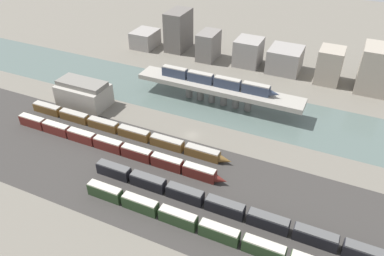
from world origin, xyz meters
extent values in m
plane|color=#666056|center=(0.00, 0.00, 0.00)|extent=(400.00, 400.00, 0.00)
cube|color=#33302D|center=(0.00, -24.00, 0.00)|extent=(280.00, 42.00, 0.01)
cube|color=#4C5B56|center=(0.00, 24.17, 0.00)|extent=(320.00, 29.74, 0.01)
cube|color=gray|center=(0.00, 24.17, 6.71)|extent=(66.07, 9.18, 1.88)
cylinder|color=slate|center=(-12.39, 24.17, 2.88)|extent=(2.63, 2.63, 5.77)
cylinder|color=slate|center=(-7.43, 24.17, 2.88)|extent=(2.63, 2.63, 5.77)
cylinder|color=slate|center=(-2.48, 24.17, 2.88)|extent=(2.63, 2.63, 5.77)
cylinder|color=slate|center=(2.48, 24.17, 2.88)|extent=(2.63, 2.63, 5.77)
cylinder|color=slate|center=(7.43, 24.17, 2.88)|extent=(2.63, 2.63, 5.77)
cylinder|color=slate|center=(12.39, 24.17, 2.88)|extent=(2.63, 2.63, 5.77)
cube|color=#2D384C|center=(-18.67, 24.17, 9.45)|extent=(10.35, 2.70, 3.62)
cube|color=#9E998E|center=(-18.67, 24.17, 11.46)|extent=(9.94, 2.49, 0.40)
cube|color=#2D384C|center=(-7.52, 24.17, 9.45)|extent=(10.35, 2.70, 3.62)
cube|color=#9E998E|center=(-7.52, 24.17, 11.46)|extent=(9.94, 2.49, 0.40)
cube|color=#2D384C|center=(3.62, 24.17, 9.45)|extent=(10.35, 2.70, 3.62)
cube|color=#9E998E|center=(3.62, 24.17, 11.46)|extent=(9.94, 2.49, 0.40)
cube|color=#2D384C|center=(14.77, 24.17, 9.45)|extent=(10.35, 2.70, 3.62)
cube|color=#9E998E|center=(14.77, 24.17, 11.46)|extent=(9.94, 2.49, 0.40)
cone|color=#2D384C|center=(21.76, 24.17, 9.27)|extent=(3.62, 2.43, 2.43)
cube|color=#23381E|center=(-9.51, -37.08, 1.83)|extent=(10.39, 2.70, 3.65)
cube|color=#B7B2A3|center=(-9.51, -37.08, 3.85)|extent=(9.97, 2.49, 0.40)
cube|color=#23381E|center=(1.85, -37.08, 1.83)|extent=(10.39, 2.70, 3.65)
cube|color=#B7B2A3|center=(1.85, -37.08, 3.85)|extent=(9.97, 2.49, 0.40)
cube|color=#23381E|center=(13.20, -37.08, 1.83)|extent=(10.39, 2.70, 3.65)
cube|color=#B7B2A3|center=(13.20, -37.08, 3.85)|extent=(9.97, 2.49, 0.40)
cube|color=#23381E|center=(24.56, -37.08, 1.83)|extent=(10.39, 2.70, 3.65)
cube|color=#B7B2A3|center=(24.56, -37.08, 3.85)|extent=(9.97, 2.49, 0.40)
cube|color=#23381E|center=(35.91, -37.08, 1.83)|extent=(10.39, 2.70, 3.65)
cube|color=#B7B2A3|center=(35.91, -37.08, 3.85)|extent=(9.97, 2.49, 0.40)
cube|color=black|center=(-12.54, -28.47, 1.76)|extent=(10.78, 2.97, 3.51)
cube|color=#4C4C4C|center=(-12.54, -28.47, 3.71)|extent=(10.35, 2.73, 0.40)
cube|color=black|center=(-0.75, -28.47, 1.76)|extent=(10.78, 2.97, 3.51)
cube|color=#4C4C4C|center=(-0.75, -28.47, 3.71)|extent=(10.35, 2.73, 0.40)
cube|color=black|center=(11.04, -28.47, 1.76)|extent=(10.78, 2.97, 3.51)
cube|color=#4C4C4C|center=(11.04, -28.47, 3.71)|extent=(10.35, 2.73, 0.40)
cube|color=black|center=(22.84, -28.47, 1.76)|extent=(10.78, 2.97, 3.51)
cube|color=#4C4C4C|center=(22.84, -28.47, 3.71)|extent=(10.35, 2.73, 0.40)
cube|color=black|center=(34.63, -28.47, 1.76)|extent=(10.78, 2.97, 3.51)
cube|color=#4C4C4C|center=(34.63, -28.47, 3.71)|extent=(10.35, 2.73, 0.40)
cube|color=black|center=(46.42, -28.47, 1.76)|extent=(10.78, 2.97, 3.51)
cube|color=#4C4C4C|center=(46.42, -28.47, 3.71)|extent=(10.35, 2.73, 0.40)
cube|color=black|center=(58.22, -28.47, 1.76)|extent=(10.78, 2.97, 3.51)
cube|color=#4C4C4C|center=(58.22, -28.47, 3.71)|extent=(10.35, 2.73, 0.40)
cube|color=#5B1E19|center=(-54.01, -18.60, 1.76)|extent=(10.22, 2.75, 3.53)
cube|color=#B7B2A3|center=(-54.01, -18.60, 3.73)|extent=(9.81, 2.53, 0.40)
cube|color=#5B1E19|center=(-43.16, -18.60, 1.76)|extent=(10.22, 2.75, 3.53)
cube|color=#B7B2A3|center=(-43.16, -18.60, 3.73)|extent=(9.81, 2.53, 0.40)
cube|color=#5B1E19|center=(-32.32, -18.60, 1.76)|extent=(10.22, 2.75, 3.53)
cube|color=#B7B2A3|center=(-32.32, -18.60, 3.73)|extent=(9.81, 2.53, 0.40)
cube|color=#5B1E19|center=(-21.47, -18.60, 1.76)|extent=(10.22, 2.75, 3.53)
cube|color=#B7B2A3|center=(-21.47, -18.60, 3.73)|extent=(9.81, 2.53, 0.40)
cube|color=#5B1E19|center=(-10.63, -18.60, 1.76)|extent=(10.22, 2.75, 3.53)
cube|color=#B7B2A3|center=(-10.63, -18.60, 3.73)|extent=(9.81, 2.53, 0.40)
cube|color=#5B1E19|center=(0.22, -18.60, 1.76)|extent=(10.22, 2.75, 3.53)
cube|color=#B7B2A3|center=(0.22, -18.60, 3.73)|extent=(9.81, 2.53, 0.40)
cube|color=#5B1E19|center=(11.07, -18.60, 1.76)|extent=(10.22, 2.75, 3.53)
cube|color=#B7B2A3|center=(11.07, -18.60, 3.73)|extent=(9.81, 2.53, 0.40)
cone|color=#5B1E19|center=(17.96, -18.60, 1.59)|extent=(3.58, 2.48, 2.48)
cube|color=brown|center=(-55.76, -9.37, 1.50)|extent=(11.64, 2.87, 3.01)
cube|color=#9E998E|center=(-55.76, -9.37, 3.21)|extent=(11.17, 2.64, 0.40)
cube|color=brown|center=(-43.01, -9.37, 1.50)|extent=(11.64, 2.87, 3.01)
cube|color=#9E998E|center=(-43.01, -9.37, 3.21)|extent=(11.17, 2.64, 0.40)
cube|color=brown|center=(-30.25, -9.37, 1.50)|extent=(11.64, 2.87, 3.01)
cube|color=#9E998E|center=(-30.25, -9.37, 3.21)|extent=(11.17, 2.64, 0.40)
cube|color=brown|center=(-17.50, -9.37, 1.50)|extent=(11.64, 2.87, 3.01)
cube|color=#9E998E|center=(-17.50, -9.37, 3.21)|extent=(11.17, 2.64, 0.40)
cube|color=brown|center=(-4.74, -9.37, 1.50)|extent=(11.64, 2.87, 3.01)
cube|color=#9E998E|center=(-4.74, -9.37, 3.21)|extent=(11.17, 2.64, 0.40)
cube|color=brown|center=(8.01, -9.37, 1.50)|extent=(11.64, 2.87, 3.01)
cube|color=#9E998E|center=(8.01, -9.37, 3.21)|extent=(11.17, 2.64, 0.40)
cone|color=brown|center=(15.87, -9.37, 1.35)|extent=(4.07, 2.58, 2.58)
cube|color=#9E998E|center=(-46.84, 1.65, 4.11)|extent=(19.46, 11.64, 8.22)
cube|color=slate|center=(-46.84, 1.65, 9.12)|extent=(19.07, 8.15, 1.80)
cube|color=gray|center=(-55.18, 61.92, 4.19)|extent=(11.36, 13.48, 8.38)
cube|color=#605B56|center=(-38.19, 66.69, 9.74)|extent=(9.28, 15.47, 19.48)
cube|color=slate|center=(-19.83, 61.77, 6.61)|extent=(8.30, 12.99, 13.22)
cube|color=gray|center=(-0.45, 63.66, 6.11)|extent=(11.63, 12.44, 12.22)
cube|color=gray|center=(16.75, 64.02, 5.35)|extent=(14.23, 14.78, 10.70)
cube|color=gray|center=(36.16, 61.33, 7.44)|extent=(9.96, 11.68, 14.87)
cube|color=gray|center=(53.92, 61.39, 9.36)|extent=(12.46, 14.93, 18.72)
camera|label=1|loc=(44.14, -95.54, 75.89)|focal=35.00mm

